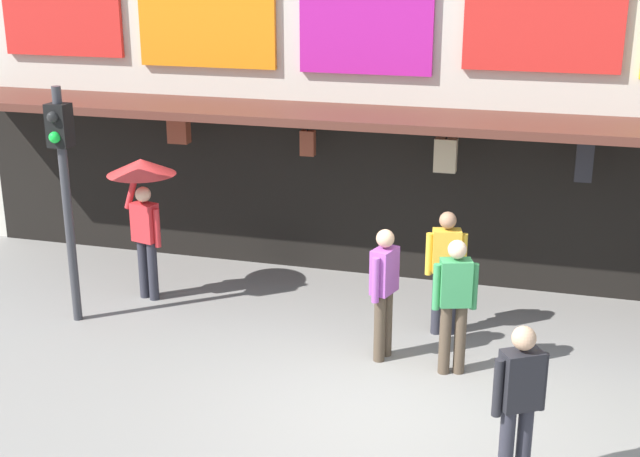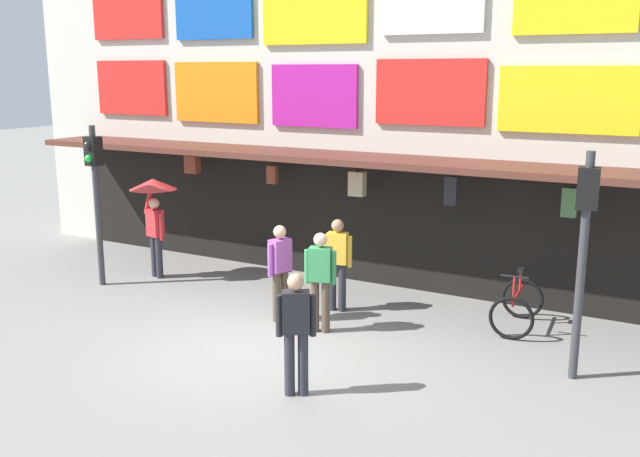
% 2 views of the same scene
% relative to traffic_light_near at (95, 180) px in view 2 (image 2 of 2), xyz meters
% --- Properties ---
extents(ground_plane, '(80.00, 80.00, 0.00)m').
position_rel_traffic_light_near_xyz_m(ground_plane, '(4.59, -1.19, -2.14)').
color(ground_plane, gray).
extents(shopfront, '(18.00, 2.60, 8.00)m').
position_rel_traffic_light_near_xyz_m(shopfront, '(4.59, 3.38, 1.82)').
color(shopfront, beige).
rests_on(shopfront, ground).
extents(traffic_light_near, '(0.28, 0.33, 3.20)m').
position_rel_traffic_light_near_xyz_m(traffic_light_near, '(0.00, 0.00, 0.00)').
color(traffic_light_near, '#38383D').
rests_on(traffic_light_near, ground).
extents(traffic_light_far, '(0.31, 0.34, 3.20)m').
position_rel_traffic_light_near_xyz_m(traffic_light_far, '(9.12, 0.02, 0.00)').
color(traffic_light_far, '#38383D').
rests_on(traffic_light_far, ground).
extents(bicycle_parked, '(0.81, 1.21, 1.05)m').
position_rel_traffic_light_near_xyz_m(bicycle_parked, '(7.93, 1.57, -1.75)').
color(bicycle_parked, black).
rests_on(bicycle_parked, ground).
extents(pedestrian_in_yellow, '(0.32, 0.51, 1.68)m').
position_rel_traffic_light_near_xyz_m(pedestrian_in_yellow, '(4.27, 0.01, -1.19)').
color(pedestrian_in_yellow, brown).
rests_on(pedestrian_in_yellow, ground).
extents(pedestrian_in_blue, '(0.47, 0.37, 1.68)m').
position_rel_traffic_light_near_xyz_m(pedestrian_in_blue, '(6.00, -2.34, -1.19)').
color(pedestrian_in_blue, '#2D2D38').
rests_on(pedestrian_in_blue, ground).
extents(pedestrian_in_green, '(0.51, 0.43, 1.68)m').
position_rel_traffic_light_near_xyz_m(pedestrian_in_green, '(5.13, -0.13, -1.16)').
color(pedestrian_in_green, brown).
rests_on(pedestrian_in_green, ground).
extents(pedestrian_with_umbrella, '(0.96, 0.96, 2.08)m').
position_rel_traffic_light_near_xyz_m(pedestrian_with_umbrella, '(0.61, 0.96, -0.50)').
color(pedestrian_with_umbrella, '#2D2D38').
rests_on(pedestrian_with_umbrella, ground).
extents(pedestrian_in_white, '(0.52, 0.41, 1.68)m').
position_rel_traffic_light_near_xyz_m(pedestrian_in_white, '(4.88, 0.95, -1.16)').
color(pedestrian_in_white, '#2D2D38').
rests_on(pedestrian_in_white, ground).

